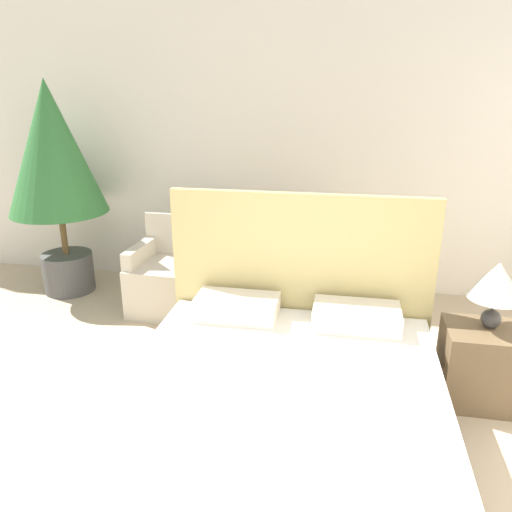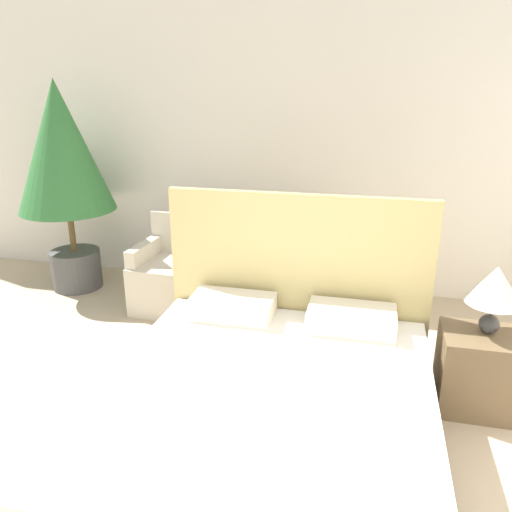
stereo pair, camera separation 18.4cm
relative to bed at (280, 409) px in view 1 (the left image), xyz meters
The scene contains 8 objects.
wall_back 2.85m from the bed, 95.76° to the left, with size 10.00×0.06×2.90m.
bed is the anchor object (origin of this frame).
armchair_near_window_left 2.15m from the bed, 125.96° to the left, with size 0.72×0.67×0.86m.
armchair_near_window_right 1.77m from the bed, 99.91° to the left, with size 0.76×0.71×0.86m.
potted_palm 3.33m from the bed, 141.42° to the left, with size 0.93×0.93×2.08m.
nightstand 1.44m from the bed, 30.69° to the left, with size 0.50×0.43×0.53m.
table_lamp 1.58m from the bed, 31.21° to the left, with size 0.34×0.34×0.45m.
side_table 1.86m from the bed, 114.85° to the left, with size 0.30×0.30×0.44m.
Camera 1 is at (0.57, -1.19, 2.04)m, focal length 35.00 mm.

